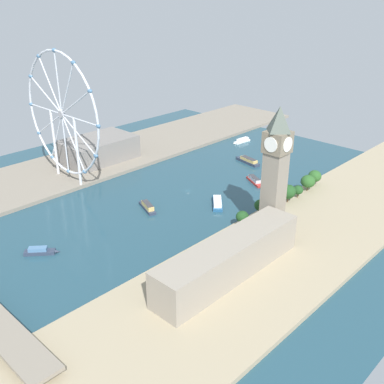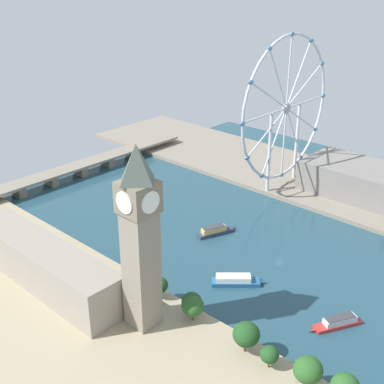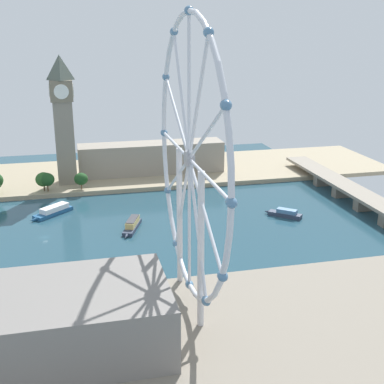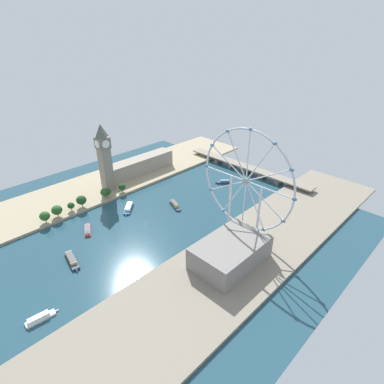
{
  "view_description": "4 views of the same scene",
  "coord_description": "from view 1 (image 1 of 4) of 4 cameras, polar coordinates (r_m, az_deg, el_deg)",
  "views": [
    {
      "loc": [
        -245.34,
        251.59,
        157.99
      ],
      "look_at": [
        -23.37,
        19.66,
        12.53
      ],
      "focal_mm": 42.63,
      "sensor_mm": 36.0,
      "label": 1
    },
    {
      "loc": [
        -219.89,
        -135.32,
        156.62
      ],
      "look_at": [
        20.55,
        87.49,
        9.5
      ],
      "focal_mm": 48.19,
      "sensor_mm": 36.0,
      "label": 2
    },
    {
      "loc": [
        266.34,
        17.85,
        106.31
      ],
      "look_at": [
        1.2,
        80.64,
        19.95
      ],
      "focal_mm": 48.19,
      "sensor_mm": 36.0,
      "label": 3
    },
    {
      "loc": [
        241.83,
        -171.42,
        194.17
      ],
      "look_at": [
        -2.89,
        77.73,
        7.88
      ],
      "focal_mm": 29.37,
      "sensor_mm": 36.0,
      "label": 4
    }
  ],
  "objects": [
    {
      "name": "riverbank_right",
      "position": [
        465.04,
        -10.56,
        4.29
      ],
      "size": [
        90.0,
        520.0,
        3.0
      ],
      "primitive_type": "cube",
      "color": "gray",
      "rests_on": "ground_plane"
    },
    {
      "name": "ferris_wheel",
      "position": [
        397.68,
        -15.97,
        9.24
      ],
      "size": [
        106.89,
        3.2,
        110.86
      ],
      "color": "silver",
      "rests_on": "riverbank_right"
    },
    {
      "name": "tree_row_embankment",
      "position": [
        363.57,
        11.91,
        -0.01
      ],
      "size": [
        13.87,
        110.11,
        14.44
      ],
      "color": "#513823",
      "rests_on": "riverbank_left"
    },
    {
      "name": "tour_boat_3",
      "position": [
        449.24,
        6.99,
        3.92
      ],
      "size": [
        33.08,
        12.18,
        5.52
      ],
      "rotation": [
        0.0,
        0.0,
        6.08
      ],
      "color": "#2D384C",
      "rests_on": "ground_plane"
    },
    {
      "name": "clock_tower",
      "position": [
        303.54,
        10.39,
        2.84
      ],
      "size": [
        15.78,
        15.78,
        87.45
      ],
      "color": "gray",
      "rests_on": "riverbank_left"
    },
    {
      "name": "ground_plane",
      "position": [
        385.29,
        -0.49,
        0.17
      ],
      "size": [
        396.2,
        396.2,
        0.0
      ],
      "primitive_type": "plane",
      "color": "#234756"
    },
    {
      "name": "tour_boat_5",
      "position": [
        312.05,
        -18.48,
        -7.03
      ],
      "size": [
        18.1,
        19.67,
        4.79
      ],
      "rotation": [
        0.0,
        0.0,
        3.99
      ],
      "color": "#2D384C",
      "rests_on": "ground_plane"
    },
    {
      "name": "tour_boat_2",
      "position": [
        354.2,
        -5.62,
        -1.82
      ],
      "size": [
        27.55,
        13.55,
        5.64
      ],
      "rotation": [
        0.0,
        0.0,
        5.93
      ],
      "color": "#2D384C",
      "rests_on": "ground_plane"
    },
    {
      "name": "riverside_hall",
      "position": [
        452.53,
        -11.66,
        5.29
      ],
      "size": [
        44.47,
        68.8,
        21.73
      ],
      "primitive_type": "cube",
      "color": "gray",
      "rests_on": "riverbank_right"
    },
    {
      "name": "tour_boat_4",
      "position": [
        359.93,
        3.19,
        -1.31
      ],
      "size": [
        23.79,
        25.18,
        5.14
      ],
      "rotation": [
        0.0,
        0.0,
        5.46
      ],
      "color": "#235684",
      "rests_on": "ground_plane"
    },
    {
      "name": "parliament_block",
      "position": [
        267.17,
        4.66,
        -8.26
      ],
      "size": [
        22.0,
        107.39,
        22.57
      ],
      "primitive_type": "cube",
      "color": "gray",
      "rests_on": "riverbank_left"
    },
    {
      "name": "riverbank_left",
      "position": [
        324.46,
        14.05,
        -5.27
      ],
      "size": [
        90.0,
        520.0,
        3.0
      ],
      "primitive_type": "cube",
      "color": "tan",
      "rests_on": "ground_plane"
    },
    {
      "name": "tour_boat_0",
      "position": [
        404.07,
        7.87,
        1.43
      ],
      "size": [
        26.18,
        16.44,
        4.88
      ],
      "rotation": [
        0.0,
        0.0,
        2.65
      ],
      "color": "#B22D28",
      "rests_on": "ground_plane"
    },
    {
      "name": "tour_boat_1",
      "position": [
        510.05,
        6.28,
        6.41
      ],
      "size": [
        7.76,
        25.03,
        4.55
      ],
      "rotation": [
        0.0,
        0.0,
        1.47
      ],
      "color": "white",
      "rests_on": "ground_plane"
    }
  ]
}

